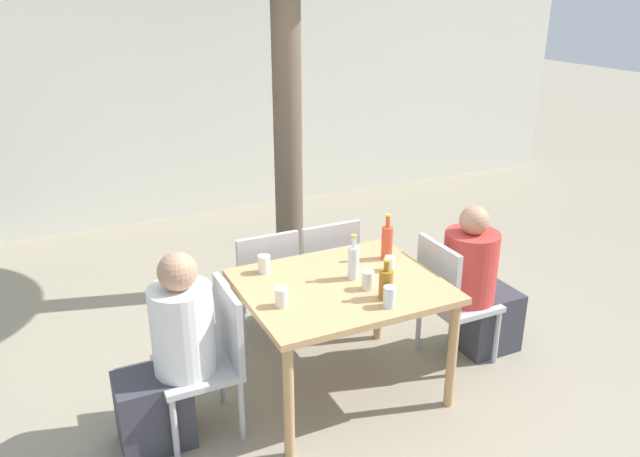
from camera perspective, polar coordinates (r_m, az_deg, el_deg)
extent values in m
plane|color=gray|center=(4.19, 1.82, -14.38)|extent=(30.00, 30.00, 0.00)
cube|color=white|center=(6.95, -12.32, 12.32)|extent=(10.00, 0.08, 2.80)
cylinder|color=brown|center=(4.98, -2.97, 9.11)|extent=(0.23, 0.23, 2.77)
cube|color=tan|center=(3.80, 1.95, -5.30)|extent=(1.19, 0.99, 0.04)
cylinder|color=tan|center=(3.47, -2.87, -15.60)|extent=(0.06, 0.06, 0.72)
cylinder|color=tan|center=(3.93, 11.98, -11.24)|extent=(0.06, 0.06, 0.72)
cylinder|color=tan|center=(4.16, -7.58, -8.90)|extent=(0.06, 0.06, 0.72)
cylinder|color=tan|center=(4.55, 5.39, -6.00)|extent=(0.06, 0.06, 0.72)
cube|color=#B2B2B7|center=(3.69, -11.18, -12.43)|extent=(0.44, 0.44, 0.04)
cube|color=#B2B2B7|center=(3.60, -8.35, -8.57)|extent=(0.04, 0.44, 0.45)
cylinder|color=#B2B2B7|center=(3.94, -14.43, -14.17)|extent=(0.04, 0.04, 0.40)
cylinder|color=#B2B2B7|center=(3.64, -13.14, -17.44)|extent=(0.04, 0.04, 0.40)
cylinder|color=#B2B2B7|center=(4.00, -8.98, -13.06)|extent=(0.04, 0.04, 0.40)
cylinder|color=#B2B2B7|center=(3.70, -7.19, -16.15)|extent=(0.04, 0.04, 0.40)
cube|color=#B2B2B7|center=(4.40, 12.63, -6.61)|extent=(0.44, 0.44, 0.04)
cube|color=#B2B2B7|center=(4.18, 10.71, -4.28)|extent=(0.04, 0.44, 0.45)
cylinder|color=#B2B2B7|center=(4.49, 15.84, -9.52)|extent=(0.04, 0.04, 0.40)
cylinder|color=#B2B2B7|center=(4.74, 12.86, -7.48)|extent=(0.04, 0.04, 0.40)
cylinder|color=#B2B2B7|center=(4.27, 11.89, -10.82)|extent=(0.04, 0.04, 0.40)
cylinder|color=#B2B2B7|center=(4.53, 9.01, -8.58)|extent=(0.04, 0.04, 0.40)
cube|color=#B2B2B7|center=(4.53, -5.55, -5.28)|extent=(0.44, 0.44, 0.04)
cube|color=#B2B2B7|center=(4.26, -4.74, -3.46)|extent=(0.44, 0.04, 0.45)
cylinder|color=#B2B2B7|center=(4.85, -4.12, -6.24)|extent=(0.04, 0.04, 0.40)
cylinder|color=#B2B2B7|center=(4.74, -8.43, -7.11)|extent=(0.04, 0.04, 0.40)
cylinder|color=#B2B2B7|center=(4.54, -2.34, -8.27)|extent=(0.04, 0.04, 0.40)
cylinder|color=#B2B2B7|center=(4.42, -6.93, -9.27)|extent=(0.04, 0.04, 0.40)
cube|color=#B2B2B7|center=(4.69, -0.08, -4.18)|extent=(0.44, 0.44, 0.04)
cube|color=#B2B2B7|center=(4.43, 1.03, -2.36)|extent=(0.44, 0.04, 0.45)
cylinder|color=#B2B2B7|center=(5.02, 0.96, -5.17)|extent=(0.04, 0.04, 0.40)
cylinder|color=#B2B2B7|center=(4.88, -3.07, -6.02)|extent=(0.04, 0.04, 0.40)
cylinder|color=#B2B2B7|center=(4.72, 3.02, -7.04)|extent=(0.04, 0.04, 0.40)
cylinder|color=#B2B2B7|center=(4.57, -1.22, -8.02)|extent=(0.04, 0.04, 0.40)
cube|color=#383842|center=(3.77, -14.91, -15.73)|extent=(0.40, 0.31, 0.44)
cylinder|color=white|center=(3.54, -12.44, -8.98)|extent=(0.35, 0.35, 0.50)
sphere|color=tan|center=(3.38, -12.91, -3.87)|extent=(0.21, 0.21, 0.21)
cube|color=#383842|center=(4.64, 15.01, -8.07)|extent=(0.40, 0.33, 0.44)
cylinder|color=#C63833|center=(4.32, 13.54, -3.38)|extent=(0.37, 0.37, 0.49)
sphere|color=tan|center=(4.19, 13.93, 0.73)|extent=(0.20, 0.20, 0.20)
cylinder|color=#9E661E|center=(3.60, 6.04, -5.13)|extent=(0.08, 0.08, 0.17)
cylinder|color=#9E661E|center=(3.55, 6.11, -3.44)|extent=(0.03, 0.03, 0.06)
cylinder|color=gold|center=(3.53, 6.14, -2.90)|extent=(0.04, 0.04, 0.01)
cylinder|color=silver|center=(3.81, 3.07, -3.19)|extent=(0.07, 0.07, 0.20)
cylinder|color=silver|center=(3.75, 3.11, -1.27)|extent=(0.03, 0.03, 0.07)
cylinder|color=gold|center=(3.74, 3.12, -0.68)|extent=(0.03, 0.03, 0.01)
cylinder|color=#DB4C2D|center=(4.10, 6.14, -1.33)|extent=(0.07, 0.07, 0.22)
cylinder|color=#DB4C2D|center=(4.04, 6.23, 0.62)|extent=(0.03, 0.03, 0.08)
cylinder|color=gold|center=(4.03, 6.25, 1.22)|extent=(0.04, 0.04, 0.01)
cylinder|color=silver|center=(3.71, 4.41, -4.74)|extent=(0.07, 0.07, 0.11)
cylinder|color=silver|center=(3.92, -5.13, -3.26)|extent=(0.08, 0.08, 0.11)
cylinder|color=white|center=(3.96, 6.39, -3.20)|extent=(0.07, 0.07, 0.09)
cylinder|color=silver|center=(3.52, 6.36, -6.22)|extent=(0.07, 0.07, 0.12)
cylinder|color=silver|center=(3.52, -3.54, -6.28)|extent=(0.08, 0.08, 0.11)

